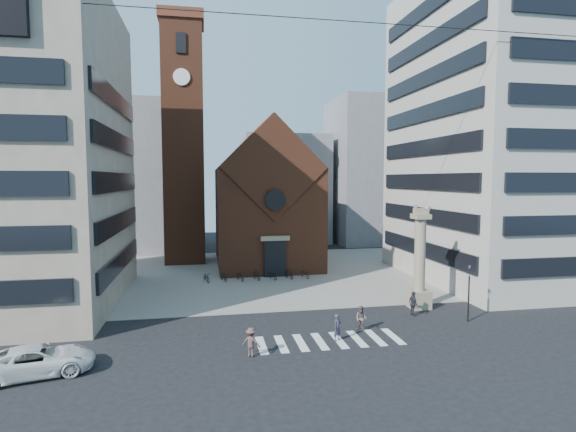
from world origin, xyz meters
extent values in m
plane|color=black|center=(0.00, 0.00, 0.00)|extent=(120.00, 120.00, 0.00)
cube|color=gray|center=(0.00, 19.00, 0.03)|extent=(46.00, 30.00, 0.05)
cube|color=brown|center=(0.00, 25.00, 6.00)|extent=(12.00, 16.00, 12.00)
cube|color=brown|center=(0.00, 25.40, 12.00)|extent=(12.00, 15.40, 12.00)
cube|color=brown|center=(0.00, 17.05, 12.00)|extent=(11.76, 0.50, 11.76)
cylinder|color=black|center=(0.00, 16.60, 8.50)|extent=(2.20, 0.30, 2.20)
cube|color=black|center=(0.00, 16.85, 2.00)|extent=(2.40, 0.30, 4.00)
cube|color=gray|center=(0.00, 16.80, 4.30)|extent=(3.20, 0.40, 0.50)
cube|color=brown|center=(-10.00, 28.00, 15.00)|extent=(5.00, 5.00, 30.00)
cube|color=brown|center=(-10.00, 28.00, 30.60)|extent=(5.50, 5.50, 1.20)
cylinder|color=white|center=(-10.00, 25.40, 23.00)|extent=(2.00, 0.20, 2.00)
cube|color=black|center=(-10.00, 25.40, 27.00)|extent=(1.20, 0.20, 2.40)
cube|color=tan|center=(-24.00, 10.00, 13.00)|extent=(18.00, 20.00, 26.00)
cube|color=#A8A398|center=(24.00, 12.00, 16.00)|extent=(18.00, 22.00, 32.00)
cube|color=gray|center=(-20.00, 40.00, 11.00)|extent=(16.00, 14.00, 22.00)
cube|color=gray|center=(6.00, 45.00, 9.00)|extent=(14.00, 12.00, 18.00)
cube|color=gray|center=(22.00, 42.00, 12.00)|extent=(16.00, 14.00, 24.00)
cube|color=gray|center=(10.00, 3.00, 0.75)|extent=(1.60, 1.60, 1.50)
cylinder|color=gray|center=(10.00, 3.00, 4.50)|extent=(0.90, 0.90, 6.00)
cube|color=gray|center=(10.00, 3.00, 7.70)|extent=(1.30, 1.30, 0.40)
cube|color=gray|center=(10.00, 3.00, 8.10)|extent=(1.20, 0.50, 0.55)
sphere|color=gray|center=(10.55, 3.00, 8.35)|extent=(0.56, 0.56, 0.56)
cube|color=gray|center=(9.50, 3.00, 8.50)|extent=(0.25, 0.15, 0.35)
cylinder|color=black|center=(12.00, -1.00, 1.75)|extent=(0.12, 0.12, 3.50)
imported|color=black|center=(12.00, -1.00, 3.90)|extent=(0.13, 0.16, 0.80)
imported|color=silver|center=(-16.69, -5.12, 0.82)|extent=(6.37, 4.02, 1.64)
imported|color=#332F41|center=(1.09, -3.06, 0.90)|extent=(0.78, 0.72, 1.80)
imported|color=#63504F|center=(3.30, -1.56, 0.90)|extent=(1.10, 1.11, 1.80)
imported|color=#282930|center=(8.55, 1.08, 0.97)|extent=(0.57, 1.18, 1.95)
imported|color=brown|center=(-4.85, -4.71, 0.90)|extent=(1.33, 1.11, 1.79)
imported|color=black|center=(-7.42, 15.70, 0.55)|extent=(1.18, 2.01, 1.00)
imported|color=black|center=(-5.66, 15.70, 0.60)|extent=(1.03, 1.91, 1.11)
imported|color=black|center=(-3.91, 15.70, 0.55)|extent=(1.18, 2.01, 1.00)
imported|color=black|center=(-2.16, 15.70, 0.60)|extent=(1.03, 1.91, 1.11)
imported|color=black|center=(-0.40, 15.70, 0.55)|extent=(1.18, 2.01, 1.00)
imported|color=black|center=(1.35, 15.70, 0.60)|extent=(1.03, 1.91, 1.11)
imported|color=black|center=(3.10, 15.70, 0.55)|extent=(1.18, 2.01, 1.00)
camera|label=1|loc=(-7.50, -31.16, 10.80)|focal=28.00mm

